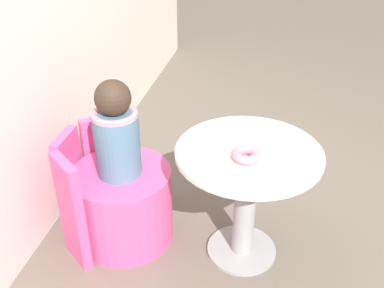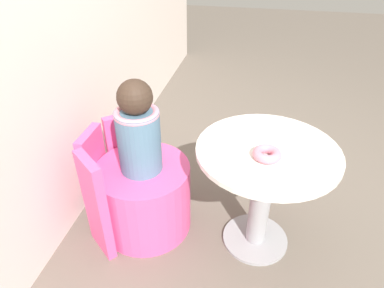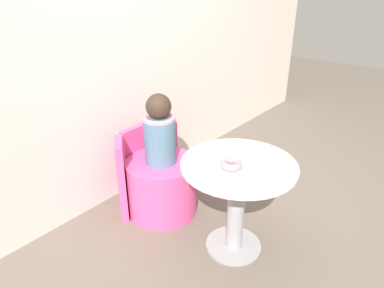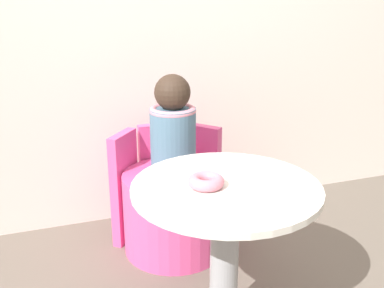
{
  "view_description": "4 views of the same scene",
  "coord_description": "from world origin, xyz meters",
  "views": [
    {
      "loc": [
        -1.79,
        -0.09,
        1.74
      ],
      "look_at": [
        -0.03,
        0.29,
        0.64
      ],
      "focal_mm": 42.0,
      "sensor_mm": 36.0,
      "label": 1
    },
    {
      "loc": [
        -1.4,
        0.1,
        1.55
      ],
      "look_at": [
        -0.05,
        0.38,
        0.63
      ],
      "focal_mm": 32.0,
      "sensor_mm": 36.0,
      "label": 2
    },
    {
      "loc": [
        -1.55,
        -0.88,
        1.61
      ],
      "look_at": [
        -0.01,
        0.39,
        0.64
      ],
      "focal_mm": 32.0,
      "sensor_mm": 36.0,
      "label": 3
    },
    {
      "loc": [
        -0.62,
        -1.34,
        1.29
      ],
      "look_at": [
        -0.04,
        0.33,
        0.69
      ],
      "focal_mm": 42.0,
      "sensor_mm": 36.0,
      "label": 4
    }
  ],
  "objects": [
    {
      "name": "booth_backrest",
      "position": [
        -0.03,
        0.88,
        0.3
      ],
      "size": [
        0.62,
        0.23,
        0.6
      ],
      "color": "#E54C8C",
      "rests_on": "ground_plane"
    },
    {
      "name": "child_figure",
      "position": [
        -0.03,
        0.66,
        0.66
      ],
      "size": [
        0.23,
        0.23,
        0.51
      ],
      "color": "slate",
      "rests_on": "tub_chair"
    },
    {
      "name": "back_wall",
      "position": [
        0.0,
        1.13,
        1.2
      ],
      "size": [
        6.0,
        0.06,
        2.4
      ],
      "color": "silver",
      "rests_on": "ground_plane"
    },
    {
      "name": "round_table",
      "position": [
        -0.02,
        0.02,
        0.45
      ],
      "size": [
        0.69,
        0.69,
        0.63
      ],
      "color": "#99999E",
      "rests_on": "ground_plane"
    },
    {
      "name": "tub_chair",
      "position": [
        -0.03,
        0.66,
        0.21
      ],
      "size": [
        0.52,
        0.52,
        0.42
      ],
      "color": "#E54C8C",
      "rests_on": "ground_plane"
    },
    {
      "name": "donut",
      "position": [
        -0.1,
        0.03,
        0.65
      ],
      "size": [
        0.13,
        0.13,
        0.04
      ],
      "color": "pink",
      "rests_on": "round_table"
    },
    {
      "name": "paper_napkin",
      "position": [
        -0.03,
        -0.16,
        0.63
      ],
      "size": [
        0.14,
        0.14,
        0.01
      ],
      "color": "white",
      "rests_on": "round_table"
    }
  ]
}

